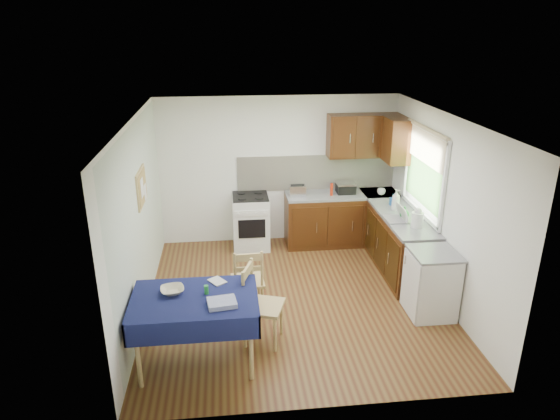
{
  "coord_description": "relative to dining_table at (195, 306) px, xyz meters",
  "views": [
    {
      "loc": [
        -0.87,
        -5.98,
        3.59
      ],
      "look_at": [
        -0.17,
        0.29,
        1.22
      ],
      "focal_mm": 32.0,
      "sensor_mm": 36.0,
      "label": 1
    }
  ],
  "objects": [
    {
      "name": "wall_right",
      "position": [
        3.27,
        1.23,
        0.53
      ],
      "size": [
        0.02,
        4.2,
        2.5
      ],
      "primitive_type": "cube",
      "color": "white",
      "rests_on": "ground"
    },
    {
      "name": "kettle",
      "position": [
        3.02,
        1.48,
        0.31
      ],
      "size": [
        0.17,
        0.17,
        0.29
      ],
      "color": "white",
      "rests_on": "worktop_right"
    },
    {
      "name": "floor",
      "position": [
        1.27,
        1.23,
        -0.72
      ],
      "size": [
        4.2,
        4.2,
        0.0
      ],
      "primitive_type": "plane",
      "color": "#522A15",
      "rests_on": "ground"
    },
    {
      "name": "stove",
      "position": [
        0.77,
        3.03,
        -0.26
      ],
      "size": [
        0.6,
        0.61,
        0.92
      ],
      "color": "white",
      "rests_on": "ground"
    },
    {
      "name": "book",
      "position": [
        0.18,
        0.28,
        0.11
      ],
      "size": [
        0.23,
        0.25,
        0.02
      ],
      "primitive_type": "imported",
      "rotation": [
        0.0,
        0.0,
        0.6
      ],
      "color": "white",
      "rests_on": "dining_table"
    },
    {
      "name": "spice_jar",
      "position": [
        0.13,
        0.07,
        0.15
      ],
      "size": [
        0.05,
        0.05,
        0.1
      ],
      "primitive_type": "cylinder",
      "color": "#258835",
      "rests_on": "dining_table"
    },
    {
      "name": "sandwich_press",
      "position": [
        2.38,
        3.06,
        0.27
      ],
      "size": [
        0.31,
        0.27,
        0.18
      ],
      "rotation": [
        0.0,
        0.0,
        0.19
      ],
      "color": "black",
      "rests_on": "worktop_back"
    },
    {
      "name": "plate_bowl",
      "position": [
        -0.24,
        0.12,
        0.14
      ],
      "size": [
        0.3,
        0.3,
        0.06
      ],
      "primitive_type": "imported",
      "rotation": [
        0.0,
        0.0,
        0.19
      ],
      "color": "beige",
      "rests_on": "dining_table"
    },
    {
      "name": "cup",
      "position": [
        2.95,
        2.89,
        0.23
      ],
      "size": [
        0.16,
        0.16,
        0.1
      ],
      "primitive_type": "imported",
      "rotation": [
        0.0,
        0.0,
        -0.28
      ],
      "color": "white",
      "rests_on": "worktop_back"
    },
    {
      "name": "toaster",
      "position": [
        1.55,
        2.98,
        0.27
      ],
      "size": [
        0.27,
        0.17,
        0.21
      ],
      "rotation": [
        0.0,
        0.0,
        -0.35
      ],
      "color": "silver",
      "rests_on": "worktop_back"
    },
    {
      "name": "tea_towel",
      "position": [
        0.3,
        -0.19,
        0.13
      ],
      "size": [
        0.32,
        0.27,
        0.05
      ],
      "primitive_type": "cube",
      "rotation": [
        0.0,
        0.0,
        0.14
      ],
      "color": "navy",
      "rests_on": "dining_table"
    },
    {
      "name": "corkboard",
      "position": [
        -0.7,
        1.53,
        0.88
      ],
      "size": [
        0.04,
        0.62,
        0.47
      ],
      "color": "tan",
      "rests_on": "wall_left"
    },
    {
      "name": "upper_cabinets",
      "position": [
        2.79,
        3.03,
        1.13
      ],
      "size": [
        1.2,
        0.85,
        0.7
      ],
      "color": "black",
      "rests_on": "wall_back"
    },
    {
      "name": "chair_near",
      "position": [
        0.72,
        0.33,
        -0.2
      ],
      "size": [
        0.56,
        0.56,
        0.99
      ],
      "rotation": [
        0.0,
        0.0,
        1.24
      ],
      "color": "tan",
      "rests_on": "ground"
    },
    {
      "name": "sauce_bottle",
      "position": [
        2.11,
        2.94,
        0.28
      ],
      "size": [
        0.05,
        0.05,
        0.21
      ],
      "primitive_type": "cylinder",
      "color": "red",
      "rests_on": "worktop_back"
    },
    {
      "name": "ceiling",
      "position": [
        1.27,
        1.23,
        1.78
      ],
      "size": [
        4.0,
        4.2,
        0.02
      ],
      "primitive_type": "cube",
      "color": "white",
      "rests_on": "wall_back"
    },
    {
      "name": "soap_bottle_a",
      "position": [
        2.94,
        2.16,
        0.34
      ],
      "size": [
        0.18,
        0.18,
        0.33
      ],
      "primitive_type": "imported",
      "rotation": [
        0.0,
        0.0,
        0.66
      ],
      "color": "white",
      "rests_on": "worktop_right"
    },
    {
      "name": "wall_front",
      "position": [
        1.27,
        -0.87,
        0.53
      ],
      "size": [
        4.0,
        0.02,
        2.5
      ],
      "primitive_type": "cube",
      "color": "white",
      "rests_on": "ground"
    },
    {
      "name": "dish_rack",
      "position": [
        2.9,
        1.76,
        0.2
      ],
      "size": [
        0.47,
        0.36,
        0.22
      ],
      "rotation": [
        0.0,
        0.0,
        -0.04
      ],
      "color": "gray",
      "rests_on": "worktop_right"
    },
    {
      "name": "dining_table",
      "position": [
        0.0,
        0.0,
        0.0
      ],
      "size": [
        1.36,
        0.92,
        0.83
      ],
      "rotation": [
        0.0,
        0.0,
        -0.21
      ],
      "color": "#101541",
      "rests_on": "ground"
    },
    {
      "name": "worktop_right",
      "position": [
        2.97,
        1.88,
        0.16
      ],
      "size": [
        0.6,
        1.7,
        0.04
      ],
      "primitive_type": "cube",
      "color": "slate",
      "rests_on": "base_cabinets"
    },
    {
      "name": "fridge",
      "position": [
        2.97,
        0.68,
        -0.28
      ],
      "size": [
        0.58,
        0.6,
        0.89
      ],
      "color": "white",
      "rests_on": "ground"
    },
    {
      "name": "wall_left",
      "position": [
        -0.73,
        1.23,
        0.53
      ],
      "size": [
        0.02,
        4.2,
        2.5
      ],
      "primitive_type": "cube",
      "color": "silver",
      "rests_on": "ground"
    },
    {
      "name": "wall_back",
      "position": [
        1.27,
        3.33,
        0.53
      ],
      "size": [
        4.0,
        0.02,
        2.5
      ],
      "primitive_type": "cube",
      "color": "white",
      "rests_on": "ground"
    },
    {
      "name": "yellow_packet",
      "position": [
        2.47,
        3.12,
        0.27
      ],
      "size": [
        0.15,
        0.12,
        0.18
      ],
      "primitive_type": "cube",
      "rotation": [
        0.0,
        0.0,
        -0.26
      ],
      "color": "yellow",
      "rests_on": "worktop_back"
    },
    {
      "name": "worktop_back",
      "position": [
        2.32,
        3.03,
        0.16
      ],
      "size": [
        1.9,
        0.6,
        0.04
      ],
      "primitive_type": "cube",
      "color": "slate",
      "rests_on": "base_cabinets"
    },
    {
      "name": "base_cabinets",
      "position": [
        2.63,
        2.49,
        -0.29
      ],
      "size": [
        1.9,
        2.3,
        0.86
      ],
      "color": "black",
      "rests_on": "ground"
    },
    {
      "name": "worktop_corner",
      "position": [
        2.97,
        3.03,
        0.16
      ],
      "size": [
        0.6,
        0.6,
        0.04
      ],
      "primitive_type": "cube",
      "color": "slate",
      "rests_on": "base_cabinets"
    },
    {
      "name": "soap_bottle_c",
      "position": [
        2.97,
        1.83,
        0.27
      ],
      "size": [
        0.14,
        0.14,
        0.17
      ],
      "primitive_type": "imported",
      "rotation": [
        0.0,
        0.0,
        3.18
      ],
      "color": "#228033",
      "rests_on": "worktop_right"
    },
    {
      "name": "chair_far",
      "position": [
        0.62,
        0.95,
        -0.22
      ],
      "size": [
        0.43,
        0.43,
        0.94
      ],
      "rotation": [
        0.0,
        0.0,
        3.19
      ],
      "color": "tan",
      "rests_on": "ground"
    },
    {
      "name": "window",
      "position": [
        3.24,
        1.93,
        0.93
      ],
      "size": [
        0.04,
        1.48,
        1.26
      ],
      "color": "#305924",
      "rests_on": "wall_right"
    },
    {
      "name": "splashback",
      "position": [
        1.92,
        3.31,
        0.48
      ],
      "size": [
        2.7,
        0.02,
        0.6
      ],
      "primitive_type": "cube",
      "color": "#EEE1CA",
      "rests_on": "wall_back"
    },
    {
      "name": "soap_bottle_b",
      "position": [
        2.97,
        2.36,
        0.27
      ],
      "size": [
        0.1,
        0.1,
        0.19
      ],
      "primitive_type": "imported",
      "rotation": [
        0.0,
        0.0,
        1.75
      ],
      "color": "#1B53A1",
      "rests_on": "worktop_right"
    }
  ]
}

